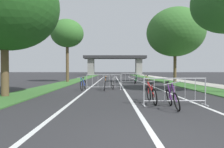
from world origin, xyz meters
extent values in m
cube|color=#386B2D|center=(-5.69, 25.10, 0.03)|extent=(2.15, 61.36, 0.05)
cube|color=#386B2D|center=(5.69, 25.10, 0.03)|extent=(2.15, 61.36, 0.05)
cube|color=#ADA89E|center=(7.82, 25.10, 0.04)|extent=(2.12, 61.36, 0.08)
cube|color=silver|center=(0.00, 17.75, 0.00)|extent=(0.14, 35.50, 0.01)
cube|color=silver|center=(2.54, 17.75, 0.00)|extent=(0.14, 35.50, 0.01)
cube|color=silver|center=(-2.54, 17.75, 0.00)|extent=(0.14, 35.50, 0.01)
cube|color=#2D2D30|center=(0.00, 50.71, 5.23)|extent=(18.00, 4.24, 0.80)
cube|color=gray|center=(-6.98, 50.71, 2.41)|extent=(1.74, 2.40, 4.83)
cube|color=gray|center=(6.98, 50.71, 2.41)|extent=(1.74, 2.40, 4.83)
cylinder|color=brown|center=(-6.22, 6.15, 1.30)|extent=(0.36, 0.36, 2.61)
ellipsoid|color=#23561E|center=(-6.22, 6.15, 4.62)|extent=(5.37, 5.37, 4.57)
cylinder|color=brown|center=(-5.93, 17.88, 2.08)|extent=(0.33, 0.33, 4.17)
ellipsoid|color=#38702D|center=(-5.93, 17.88, 5.56)|extent=(3.71, 3.71, 3.15)
cylinder|color=brown|center=(5.68, 15.95, 1.54)|extent=(0.30, 0.30, 3.08)
ellipsoid|color=#38702D|center=(5.68, 15.95, 5.27)|extent=(5.84, 5.84, 4.96)
cylinder|color=#ADADB2|center=(0.36, 3.84, 0.53)|extent=(0.04, 0.04, 1.05)
cube|color=#ADADB2|center=(0.36, 3.84, 0.01)|extent=(0.07, 0.44, 0.03)
cylinder|color=#ADADB2|center=(2.72, 3.91, 0.53)|extent=(0.04, 0.04, 1.05)
cube|color=#ADADB2|center=(2.72, 3.91, 0.01)|extent=(0.07, 0.44, 0.03)
cylinder|color=#ADADB2|center=(1.54, 3.87, 1.03)|extent=(2.36, 0.11, 0.04)
cylinder|color=#ADADB2|center=(1.54, 3.87, 0.18)|extent=(2.36, 0.11, 0.04)
cylinder|color=#ADADB2|center=(0.76, 3.85, 0.61)|extent=(0.02, 0.02, 0.87)
cylinder|color=#ADADB2|center=(1.15, 3.86, 0.61)|extent=(0.02, 0.02, 0.87)
cylinder|color=#ADADB2|center=(1.54, 3.87, 0.61)|extent=(0.02, 0.02, 0.87)
cylinder|color=#ADADB2|center=(1.93, 3.89, 0.61)|extent=(0.02, 0.02, 0.87)
cylinder|color=#ADADB2|center=(2.33, 3.90, 0.61)|extent=(0.02, 0.02, 0.87)
cylinder|color=#ADADB2|center=(-2.60, 9.73, 0.53)|extent=(0.04, 0.04, 1.05)
cube|color=#ADADB2|center=(-2.60, 9.73, 0.01)|extent=(0.06, 0.44, 0.03)
cylinder|color=#ADADB2|center=(-0.24, 9.72, 0.53)|extent=(0.04, 0.04, 1.05)
cube|color=#ADADB2|center=(-0.24, 9.72, 0.01)|extent=(0.06, 0.44, 0.03)
cylinder|color=#ADADB2|center=(-1.42, 9.73, 1.03)|extent=(2.36, 0.06, 0.04)
cylinder|color=#ADADB2|center=(-1.42, 9.73, 0.18)|extent=(2.36, 0.06, 0.04)
cylinder|color=#ADADB2|center=(-2.21, 9.73, 0.61)|extent=(0.02, 0.02, 0.87)
cylinder|color=#ADADB2|center=(-1.81, 9.73, 0.61)|extent=(0.02, 0.02, 0.87)
cylinder|color=#ADADB2|center=(-1.42, 9.73, 0.61)|extent=(0.02, 0.02, 0.87)
cylinder|color=#ADADB2|center=(-1.03, 9.72, 0.61)|extent=(0.02, 0.02, 0.87)
cylinder|color=#ADADB2|center=(-0.64, 9.72, 0.61)|extent=(0.02, 0.02, 0.87)
cylinder|color=#ADADB2|center=(0.14, 15.55, 0.53)|extent=(0.04, 0.04, 1.05)
cube|color=#ADADB2|center=(0.14, 15.55, 0.01)|extent=(0.07, 0.44, 0.03)
cylinder|color=#ADADB2|center=(2.50, 15.61, 0.53)|extent=(0.04, 0.04, 1.05)
cube|color=#ADADB2|center=(2.50, 15.61, 0.01)|extent=(0.07, 0.44, 0.03)
cylinder|color=#ADADB2|center=(1.32, 15.58, 1.03)|extent=(2.36, 0.11, 0.04)
cylinder|color=#ADADB2|center=(1.32, 15.58, 0.18)|extent=(2.36, 0.11, 0.04)
cylinder|color=#ADADB2|center=(0.54, 15.56, 0.61)|extent=(0.02, 0.02, 0.87)
cylinder|color=#ADADB2|center=(0.93, 15.57, 0.61)|extent=(0.02, 0.02, 0.87)
cylinder|color=#ADADB2|center=(1.32, 15.58, 0.61)|extent=(0.02, 0.02, 0.87)
cylinder|color=#ADADB2|center=(1.71, 15.59, 0.61)|extent=(0.02, 0.02, 0.87)
cylinder|color=#ADADB2|center=(2.11, 15.60, 0.61)|extent=(0.02, 0.02, 0.87)
torus|color=black|center=(1.31, 3.82, 0.31)|extent=(0.22, 0.64, 0.62)
torus|color=black|center=(1.25, 2.85, 0.31)|extent=(0.22, 0.64, 0.62)
cylinder|color=#662884|center=(1.22, 3.37, 0.61)|extent=(0.23, 0.94, 0.64)
cylinder|color=#662884|center=(1.23, 3.55, 0.59)|extent=(0.18, 0.12, 0.65)
cylinder|color=#662884|center=(1.31, 3.66, 0.29)|extent=(0.04, 0.31, 0.07)
cylinder|color=#662884|center=(1.19, 2.88, 0.61)|extent=(0.17, 0.10, 0.61)
cube|color=black|center=(1.17, 3.59, 0.91)|extent=(0.12, 0.25, 0.07)
cylinder|color=#99999E|center=(1.12, 2.91, 0.92)|extent=(0.54, 0.06, 0.14)
torus|color=black|center=(0.79, 3.91, 0.33)|extent=(0.13, 0.66, 0.66)
torus|color=black|center=(0.76, 4.91, 0.33)|extent=(0.13, 0.66, 0.66)
cylinder|color=red|center=(0.75, 4.38, 0.58)|extent=(0.12, 0.96, 0.55)
cylinder|color=red|center=(0.76, 4.20, 0.55)|extent=(0.10, 0.12, 0.54)
cylinder|color=red|center=(0.78, 4.07, 0.30)|extent=(0.03, 0.32, 0.08)
cylinder|color=red|center=(0.73, 4.88, 0.58)|extent=(0.09, 0.10, 0.51)
cube|color=black|center=(0.73, 4.16, 0.82)|extent=(0.11, 0.24, 0.06)
cylinder|color=#99999E|center=(0.71, 4.86, 0.84)|extent=(0.54, 0.04, 0.08)
torus|color=black|center=(2.91, 15.56, 0.30)|extent=(0.17, 0.61, 0.60)
torus|color=black|center=(2.86, 16.64, 0.30)|extent=(0.17, 0.61, 0.60)
cylinder|color=gold|center=(2.84, 16.07, 0.58)|extent=(0.18, 1.05, 0.60)
cylinder|color=gold|center=(2.85, 15.86, 0.54)|extent=(0.14, 0.13, 0.58)
cylinder|color=gold|center=(2.90, 15.73, 0.28)|extent=(0.04, 0.35, 0.07)
cylinder|color=gold|center=(2.81, 16.61, 0.58)|extent=(0.14, 0.10, 0.57)
cube|color=black|center=(2.81, 15.82, 0.83)|extent=(0.12, 0.24, 0.07)
cylinder|color=#99999E|center=(2.77, 16.58, 0.87)|extent=(0.49, 0.05, 0.11)
torus|color=black|center=(-1.30, 8.83, 0.35)|extent=(0.15, 0.70, 0.69)
torus|color=black|center=(-1.33, 9.80, 0.35)|extent=(0.15, 0.70, 0.69)
cylinder|color=orange|center=(-1.28, 9.29, 0.64)|extent=(0.08, 0.95, 0.63)
cylinder|color=orange|center=(-1.28, 9.11, 0.58)|extent=(0.12, 0.12, 0.58)
cylinder|color=orange|center=(-1.31, 8.99, 0.32)|extent=(0.04, 0.32, 0.08)
cylinder|color=orange|center=(-1.30, 9.78, 0.64)|extent=(0.12, 0.09, 0.60)
cube|color=black|center=(-1.25, 9.08, 0.87)|extent=(0.11, 0.24, 0.06)
cylinder|color=#99999E|center=(-1.26, 9.75, 0.94)|extent=(0.55, 0.05, 0.09)
torus|color=black|center=(-0.84, 10.68, 0.31)|extent=(0.16, 0.63, 0.62)
torus|color=black|center=(-0.75, 9.69, 0.31)|extent=(0.16, 0.63, 0.62)
cylinder|color=#B7B7BC|center=(-0.77, 10.21, 0.62)|extent=(0.19, 0.97, 0.65)
cylinder|color=#B7B7BC|center=(-0.79, 10.40, 0.59)|extent=(0.10, 0.13, 0.66)
cylinder|color=#B7B7BC|center=(-0.83, 10.52, 0.29)|extent=(0.05, 0.32, 0.07)
cylinder|color=#B7B7BC|center=(-0.72, 9.72, 0.62)|extent=(0.10, 0.10, 0.62)
cube|color=black|center=(-0.76, 10.44, 0.92)|extent=(0.13, 0.25, 0.06)
cylinder|color=#99999E|center=(-0.69, 9.74, 0.93)|extent=(0.44, 0.07, 0.07)
torus|color=black|center=(1.39, 14.56, 0.35)|extent=(0.32, 0.72, 0.69)
torus|color=black|center=(1.60, 15.50, 0.35)|extent=(0.32, 0.72, 0.69)
cylinder|color=#1E7238|center=(1.55, 14.99, 0.64)|extent=(0.35, 0.91, 0.62)
cylinder|color=#1E7238|center=(1.50, 14.82, 0.57)|extent=(0.14, 0.14, 0.55)
cylinder|color=#1E7238|center=(1.42, 14.71, 0.32)|extent=(0.08, 0.31, 0.08)
cylinder|color=#1E7238|center=(1.65, 15.47, 0.64)|extent=(0.15, 0.12, 0.60)
cube|color=black|center=(1.54, 14.77, 0.84)|extent=(0.16, 0.26, 0.07)
cylinder|color=#99999E|center=(1.70, 15.43, 0.94)|extent=(0.42, 0.12, 0.11)
torus|color=black|center=(-2.73, 9.82, 0.34)|extent=(0.15, 0.68, 0.68)
torus|color=black|center=(-2.80, 8.74, 0.34)|extent=(0.15, 0.68, 0.68)
cylinder|color=#1E389E|center=(-2.80, 9.31, 0.61)|extent=(0.17, 1.05, 0.58)
cylinder|color=#1E389E|center=(-2.78, 9.52, 0.56)|extent=(0.11, 0.13, 0.55)
cylinder|color=#1E389E|center=(-2.74, 9.65, 0.31)|extent=(0.04, 0.35, 0.08)
cylinder|color=#1E389E|center=(-2.83, 8.77, 0.61)|extent=(0.11, 0.10, 0.55)
cube|color=black|center=(-2.81, 9.56, 0.83)|extent=(0.12, 0.25, 0.06)
cylinder|color=#99999E|center=(-2.86, 8.80, 0.88)|extent=(0.51, 0.06, 0.09)
camera|label=1|loc=(-0.84, -3.07, 1.33)|focal=29.50mm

